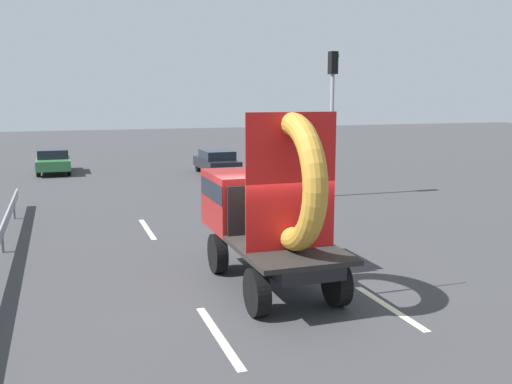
{
  "coord_description": "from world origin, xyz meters",
  "views": [
    {
      "loc": [
        -4.24,
        -11.35,
        4.23
      ],
      "look_at": [
        0.04,
        1.18,
        1.97
      ],
      "focal_mm": 40.33,
      "sensor_mm": 36.0,
      "label": 1
    }
  ],
  "objects_px": {
    "traffic_light": "(332,103)",
    "oncoming_car": "(53,160)",
    "flatbed_truck": "(266,206)",
    "distant_sedan": "(217,161)"
  },
  "relations": [
    {
      "from": "traffic_light",
      "to": "oncoming_car",
      "type": "height_order",
      "value": "traffic_light"
    },
    {
      "from": "flatbed_truck",
      "to": "distant_sedan",
      "type": "relative_size",
      "value": 1.24
    },
    {
      "from": "flatbed_truck",
      "to": "oncoming_car",
      "type": "xyz_separation_m",
      "value": [
        -4.67,
        20.98,
        -1.06
      ]
    },
    {
      "from": "distant_sedan",
      "to": "oncoming_car",
      "type": "height_order",
      "value": "oncoming_car"
    },
    {
      "from": "traffic_light",
      "to": "oncoming_car",
      "type": "relative_size",
      "value": 1.48
    },
    {
      "from": "distant_sedan",
      "to": "oncoming_car",
      "type": "relative_size",
      "value": 0.98
    },
    {
      "from": "traffic_light",
      "to": "oncoming_car",
      "type": "xyz_separation_m",
      "value": [
        -11.04,
        11.36,
        -3.16
      ]
    },
    {
      "from": "traffic_light",
      "to": "oncoming_car",
      "type": "distance_m",
      "value": 16.15
    },
    {
      "from": "flatbed_truck",
      "to": "distant_sedan",
      "type": "distance_m",
      "value": 18.15
    },
    {
      "from": "distant_sedan",
      "to": "oncoming_car",
      "type": "bearing_deg",
      "value": 158.74
    }
  ]
}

